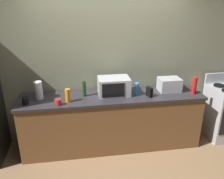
# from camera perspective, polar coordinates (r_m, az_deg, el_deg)

# --- Properties ---
(ground_plane) EXTENTS (8.00, 8.00, 0.00)m
(ground_plane) POSITION_cam_1_polar(r_m,az_deg,el_deg) (3.76, 0.99, -16.62)
(ground_plane) COLOR #93704C
(back_wall) EXTENTS (6.40, 0.10, 2.70)m
(back_wall) POSITION_cam_1_polar(r_m,az_deg,el_deg) (3.88, -0.95, 7.04)
(back_wall) COLOR gray
(back_wall) RESTS_ON ground_plane
(counter_run) EXTENTS (2.84, 0.64, 0.90)m
(counter_run) POSITION_cam_1_polar(r_m,az_deg,el_deg) (3.84, -0.00, -7.63)
(counter_run) COLOR brown
(counter_run) RESTS_ON ground_plane
(microwave) EXTENTS (0.48, 0.35, 0.27)m
(microwave) POSITION_cam_1_polar(r_m,az_deg,el_deg) (3.64, 0.43, 0.82)
(microwave) COLOR #B7BABF
(microwave) RESTS_ON counter_run
(toaster_oven) EXTENTS (0.34, 0.26, 0.21)m
(toaster_oven) POSITION_cam_1_polar(r_m,az_deg,el_deg) (3.90, 13.71, 1.19)
(toaster_oven) COLOR #B7BABF
(toaster_oven) RESTS_ON counter_run
(paper_towel_roll) EXTENTS (0.12, 0.12, 0.27)m
(paper_towel_roll) POSITION_cam_1_polar(r_m,az_deg,el_deg) (3.64, -17.37, -0.19)
(paper_towel_roll) COLOR white
(paper_towel_roll) RESTS_ON counter_run
(cordless_phone) EXTENTS (0.08, 0.12, 0.15)m
(cordless_phone) POSITION_cam_1_polar(r_m,az_deg,el_deg) (3.62, 9.05, -0.58)
(cordless_phone) COLOR black
(cordless_phone) RESTS_ON counter_run
(bottle_dish_soap) EXTENTS (0.07, 0.07, 0.20)m
(bottle_dish_soap) POSITION_cam_1_polar(r_m,az_deg,el_deg) (3.44, -10.66, -1.44)
(bottle_dish_soap) COLOR orange
(bottle_dish_soap) RESTS_ON counter_run
(bottle_wine) EXTENTS (0.06, 0.06, 0.24)m
(bottle_wine) POSITION_cam_1_polar(r_m,az_deg,el_deg) (3.60, -6.75, 0.20)
(bottle_wine) COLOR #1E3F19
(bottle_wine) RESTS_ON counter_run
(bottle_hot_sauce) EXTENTS (0.08, 0.08, 0.27)m
(bottle_hot_sauce) POSITION_cam_1_polar(r_m,az_deg,el_deg) (3.88, 19.32, 0.91)
(bottle_hot_sauce) COLOR red
(bottle_hot_sauce) RESTS_ON counter_run
(bottle_spray_cleaner) EXTENTS (0.06, 0.06, 0.20)m
(bottle_spray_cleaner) POSITION_cam_1_polar(r_m,az_deg,el_deg) (3.63, 6.03, 0.08)
(bottle_spray_cleaner) COLOR #338CE5
(bottle_spray_cleaner) RESTS_ON counter_run
(mug_red) EXTENTS (0.08, 0.08, 0.09)m
(mug_red) POSITION_cam_1_polar(r_m,az_deg,el_deg) (3.39, -12.83, -3.02)
(mug_red) COLOR red
(mug_red) RESTS_ON counter_run
(mug_black) EXTENTS (0.09, 0.09, 0.11)m
(mug_black) POSITION_cam_1_polar(r_m,az_deg,el_deg) (3.55, -20.23, -2.52)
(mug_black) COLOR black
(mug_black) RESTS_ON counter_run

